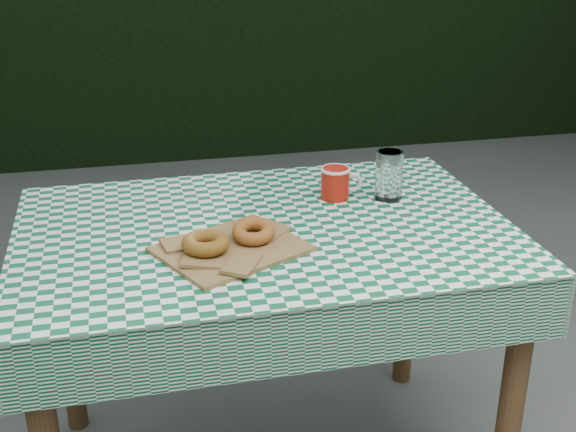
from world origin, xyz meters
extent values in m
cube|color=black|center=(0.00, 3.20, 0.90)|extent=(7.00, 0.70, 1.80)
cube|color=brown|center=(0.02, 0.10, 0.38)|extent=(1.18, 0.79, 0.75)
cube|color=#0D5530|center=(0.02, 0.10, 0.75)|extent=(1.20, 0.81, 0.01)
cube|color=olive|center=(-0.08, -0.02, 0.76)|extent=(0.38, 0.35, 0.02)
torus|color=#8D5A1D|center=(-0.14, -0.03, 0.79)|extent=(0.15, 0.15, 0.03)
torus|color=#A55822|center=(-0.02, 0.01, 0.79)|extent=(0.12, 0.12, 0.03)
cylinder|color=white|center=(0.38, 0.21, 0.82)|extent=(0.08, 0.08, 0.13)
camera|label=1|loc=(-0.29, -1.53, 1.50)|focal=46.67mm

